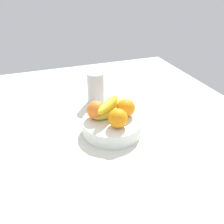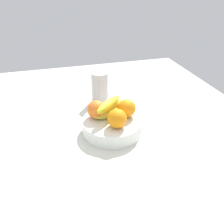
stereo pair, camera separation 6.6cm
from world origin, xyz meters
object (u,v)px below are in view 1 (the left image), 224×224
(orange_front_right, at_px, (126,108))
(banana_bunch, at_px, (109,108))
(orange_front_left, at_px, (118,118))
(orange_center, at_px, (96,110))
(thermos_tumbler, at_px, (96,88))
(fruit_bowl, at_px, (112,126))

(orange_front_right, xyz_separation_m, banana_bunch, (-0.02, -0.07, 0.00))
(orange_front_left, distance_m, orange_front_right, 0.09)
(orange_front_right, bearing_deg, orange_front_left, -42.45)
(orange_front_left, bearing_deg, orange_center, -145.59)
(orange_front_right, xyz_separation_m, thermos_tumbler, (-0.29, -0.05, -0.02))
(orange_center, bearing_deg, banana_bunch, 81.07)
(orange_front_right, bearing_deg, thermos_tumbler, -169.56)
(thermos_tumbler, bearing_deg, orange_front_left, -1.71)
(orange_front_left, relative_size, thermos_tumbler, 0.49)
(orange_front_left, height_order, orange_front_right, same)
(orange_front_right, distance_m, thermos_tumbler, 0.29)
(banana_bunch, bearing_deg, fruit_bowl, 3.81)
(orange_center, distance_m, banana_bunch, 0.06)
(orange_front_right, relative_size, banana_bunch, 0.43)
(fruit_bowl, relative_size, orange_center, 3.25)
(orange_front_right, relative_size, orange_center, 1.00)
(orange_front_left, xyz_separation_m, orange_center, (-0.09, -0.07, 0.00))
(banana_bunch, bearing_deg, orange_center, -98.93)
(fruit_bowl, xyz_separation_m, orange_front_right, (-0.01, 0.07, 0.07))
(fruit_bowl, xyz_separation_m, thermos_tumbler, (-0.30, 0.02, 0.05))
(orange_center, relative_size, banana_bunch, 0.43)
(fruit_bowl, bearing_deg, orange_front_left, 6.01)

